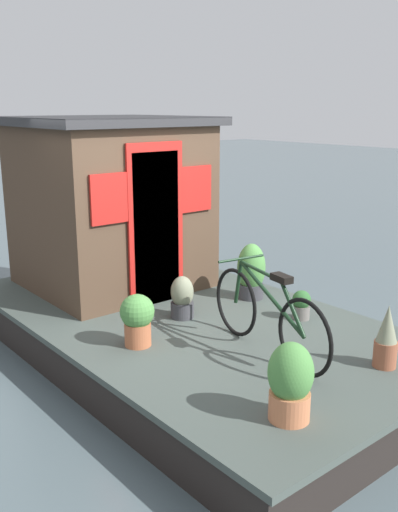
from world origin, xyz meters
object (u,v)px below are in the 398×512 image
object	(u,v)px
potted_plant_rosemary	(137,318)
potted_plant_lavender	(290,382)
potted_plant_sage	(301,305)
potted_plant_basil	(386,338)
houseboat_cabin	(110,202)
potted_plant_ivy	(251,272)
bicycle	(267,314)
potted_plant_geranium	(182,298)

from	to	relation	value
potted_plant_rosemary	potted_plant_lavender	xyz separation A→B (m)	(-1.78, -0.10, 0.02)
potted_plant_sage	potted_plant_basil	bearing A→B (deg)	164.95
houseboat_cabin	potted_plant_rosemary	size ratio (longest dim) A/B	4.24
potted_plant_lavender	potted_plant_ivy	xyz separation A→B (m)	(2.07, -1.67, 0.02)
potted_plant_rosemary	potted_plant_ivy	size ratio (longest dim) A/B	0.77
potted_plant_lavender	potted_plant_ivy	bearing A→B (deg)	-38.84
bicycle	potted_plant_geranium	size ratio (longest dim) A/B	3.65
houseboat_cabin	potted_plant_basil	xyz separation A→B (m)	(-3.53, -0.54, -0.77)
potted_plant_sage	potted_plant_ivy	bearing A→B (deg)	-4.99
potted_plant_rosemary	houseboat_cabin	bearing A→B (deg)	-24.86
potted_plant_geranium	potted_plant_ivy	world-z (taller)	potted_plant_ivy
bicycle	potted_plant_sage	bearing A→B (deg)	-67.94
houseboat_cabin	potted_plant_basil	world-z (taller)	houseboat_cabin
potted_plant_ivy	potted_plant_rosemary	bearing A→B (deg)	99.58
houseboat_cabin	potted_plant_rosemary	world-z (taller)	houseboat_cabin
potted_plant_lavender	potted_plant_rosemary	bearing A→B (deg)	3.33
bicycle	potted_plant_sage	distance (m)	1.00
potted_plant_basil	bicycle	bearing A→B (deg)	34.71
bicycle	potted_plant_ivy	distance (m)	1.54
bicycle	potted_plant_geranium	bearing A→B (deg)	1.42
bicycle	potted_plant_sage	xyz separation A→B (m)	(0.37, -0.91, -0.21)
bicycle	potted_plant_lavender	distance (m)	1.13
potted_plant_geranium	potted_plant_sage	world-z (taller)	potted_plant_geranium
potted_plant_rosemary	potted_plant_sage	size ratio (longest dim) A/B	1.61
bicycle	potted_plant_rosemary	size ratio (longest dim) A/B	3.34
houseboat_cabin	potted_plant_geranium	xyz separation A→B (m)	(-1.50, 0.07, -0.82)
bicycle	potted_plant_geranium	world-z (taller)	bicycle
houseboat_cabin	potted_plant_basil	distance (m)	3.66
houseboat_cabin	potted_plant_lavender	xyz separation A→B (m)	(-3.58, 0.73, -0.74)
potted_plant_lavender	bicycle	bearing A→B (deg)	-38.00
potted_plant_basil	houseboat_cabin	bearing A→B (deg)	8.71
potted_plant_basil	potted_plant_geranium	bearing A→B (deg)	16.71
bicycle	potted_plant_rosemary	world-z (taller)	bicycle
potted_plant_rosemary	potted_plant_sage	bearing A→B (deg)	-107.02
bicycle	potted_plant_lavender	world-z (taller)	bicycle
potted_plant_lavender	potted_plant_ivy	world-z (taller)	potted_plant_ivy
potted_plant_geranium	potted_plant_basil	bearing A→B (deg)	-163.29
potted_plant_basil	potted_plant_ivy	distance (m)	2.06
potted_plant_lavender	potted_plant_basil	xyz separation A→B (m)	(0.05, -1.27, -0.03)
potted_plant_rosemary	potted_plant_basil	size ratio (longest dim) A/B	0.89
potted_plant_ivy	bicycle	bearing A→B (deg)	140.55
potted_plant_sage	bicycle	bearing A→B (deg)	112.06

